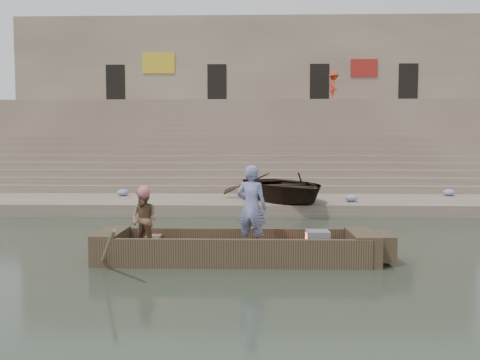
{
  "coord_description": "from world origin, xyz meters",
  "views": [
    {
      "loc": [
        0.42,
        -9.7,
        2.33
      ],
      "look_at": [
        0.09,
        3.55,
        1.4
      ],
      "focal_mm": 36.51,
      "sensor_mm": 36.0,
      "label": 1
    }
  ],
  "objects_px": {
    "main_rowboat": "(236,255)",
    "standing_man": "(252,207)",
    "television": "(317,241)",
    "beached_rowboat": "(283,186)",
    "rowing_man": "(144,219)",
    "pedestrian": "(334,87)"
  },
  "relations": [
    {
      "from": "television",
      "to": "beached_rowboat",
      "type": "height_order",
      "value": "beached_rowboat"
    },
    {
      "from": "rowing_man",
      "to": "television",
      "type": "xyz_separation_m",
      "value": [
        3.5,
        -0.0,
        -0.42
      ]
    },
    {
      "from": "main_rowboat",
      "to": "pedestrian",
      "type": "xyz_separation_m",
      "value": [
        5.64,
        22.43,
        6.05
      ]
    },
    {
      "from": "pedestrian",
      "to": "rowing_man",
      "type": "bearing_deg",
      "value": 159.73
    },
    {
      "from": "main_rowboat",
      "to": "pedestrian",
      "type": "relative_size",
      "value": 2.6
    },
    {
      "from": "television",
      "to": "pedestrian",
      "type": "xyz_separation_m",
      "value": [
        3.99,
        22.43,
        5.74
      ]
    },
    {
      "from": "main_rowboat",
      "to": "standing_man",
      "type": "bearing_deg",
      "value": 10.33
    },
    {
      "from": "rowing_man",
      "to": "pedestrian",
      "type": "xyz_separation_m",
      "value": [
        7.5,
        22.43,
        5.32
      ]
    },
    {
      "from": "rowing_man",
      "to": "pedestrian",
      "type": "height_order",
      "value": "pedestrian"
    },
    {
      "from": "television",
      "to": "beached_rowboat",
      "type": "distance_m",
      "value": 7.47
    },
    {
      "from": "main_rowboat",
      "to": "beached_rowboat",
      "type": "height_order",
      "value": "beached_rowboat"
    },
    {
      "from": "main_rowboat",
      "to": "rowing_man",
      "type": "distance_m",
      "value": 2.0
    },
    {
      "from": "main_rowboat",
      "to": "beached_rowboat",
      "type": "relative_size",
      "value": 1.04
    },
    {
      "from": "main_rowboat",
      "to": "standing_man",
      "type": "distance_m",
      "value": 1.03
    },
    {
      "from": "main_rowboat",
      "to": "rowing_man",
      "type": "height_order",
      "value": "rowing_man"
    },
    {
      "from": "main_rowboat",
      "to": "pedestrian",
      "type": "bearing_deg",
      "value": 75.9
    },
    {
      "from": "standing_man",
      "to": "rowing_man",
      "type": "relative_size",
      "value": 1.4
    },
    {
      "from": "television",
      "to": "main_rowboat",
      "type": "bearing_deg",
      "value": 180.0
    },
    {
      "from": "rowing_man",
      "to": "main_rowboat",
      "type": "bearing_deg",
      "value": 23.56
    },
    {
      "from": "main_rowboat",
      "to": "television",
      "type": "relative_size",
      "value": 10.87
    },
    {
      "from": "standing_man",
      "to": "television",
      "type": "xyz_separation_m",
      "value": [
        1.32,
        -0.06,
        -0.66
      ]
    },
    {
      "from": "standing_man",
      "to": "beached_rowboat",
      "type": "relative_size",
      "value": 0.36
    }
  ]
}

